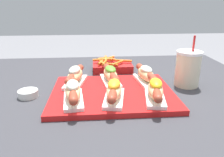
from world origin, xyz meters
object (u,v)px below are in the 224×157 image
(hot_dog_1, at_px, (114,91))
(hot_dog_4, at_px, (110,75))
(hot_dog_3, at_px, (75,76))
(sauce_bowl, at_px, (28,93))
(fries_basket, at_px, (112,66))
(serving_tray, at_px, (112,93))
(hot_dog_2, at_px, (155,90))
(drink_cup, at_px, (188,69))
(hot_dog_0, at_px, (73,92))
(hot_dog_5, at_px, (146,74))

(hot_dog_1, height_order, hot_dog_4, hot_dog_1)
(hot_dog_3, bearing_deg, hot_dog_4, 2.01)
(sauce_bowl, height_order, fries_basket, fries_basket)
(serving_tray, relative_size, fries_basket, 2.26)
(serving_tray, distance_m, sauce_bowl, 0.30)
(hot_dog_4, height_order, fries_basket, hot_dog_4)
(hot_dog_2, distance_m, drink_cup, 0.23)
(hot_dog_4, relative_size, sauce_bowl, 2.82)
(fries_basket, bearing_deg, sauce_bowl, -138.38)
(hot_dog_0, bearing_deg, hot_dog_2, -1.29)
(hot_dog_1, xyz_separation_m, drink_cup, (0.31, 0.15, 0.02))
(hot_dog_3, distance_m, fries_basket, 0.27)
(hot_dog_5, bearing_deg, serving_tray, -151.52)
(hot_dog_0, relative_size, hot_dog_4, 1.00)
(hot_dog_2, height_order, sauce_bowl, hot_dog_2)
(hot_dog_5, bearing_deg, hot_dog_3, 179.05)
(sauce_bowl, bearing_deg, hot_dog_0, -27.15)
(serving_tray, xyz_separation_m, hot_dog_2, (0.13, -0.08, 0.04))
(hot_dog_3, bearing_deg, serving_tray, -29.88)
(drink_cup, relative_size, fries_basket, 1.05)
(hot_dog_2, distance_m, hot_dog_3, 0.32)
(hot_dog_5, xyz_separation_m, fries_basket, (-0.12, 0.22, -0.03))
(hot_dog_0, relative_size, hot_dog_1, 1.01)
(serving_tray, height_order, fries_basket, fries_basket)
(serving_tray, relative_size, hot_dog_3, 2.23)
(hot_dog_4, relative_size, drink_cup, 0.97)
(hot_dog_2, bearing_deg, drink_cup, 42.34)
(hot_dog_5, xyz_separation_m, sauce_bowl, (-0.44, -0.06, -0.04))
(hot_dog_5, xyz_separation_m, drink_cup, (0.17, -0.00, 0.02))
(hot_dog_3, distance_m, hot_dog_5, 0.28)
(hot_dog_3, bearing_deg, hot_dog_0, -87.84)
(hot_dog_4, xyz_separation_m, sauce_bowl, (-0.30, -0.07, -0.04))
(hot_dog_2, height_order, drink_cup, drink_cup)
(hot_dog_3, distance_m, hot_dog_4, 0.14)
(hot_dog_2, distance_m, hot_dog_4, 0.21)
(hot_dog_1, height_order, hot_dog_2, same)
(hot_dog_3, height_order, sauce_bowl, hot_dog_3)
(serving_tray, height_order, hot_dog_0, hot_dog_0)
(hot_dog_0, height_order, drink_cup, drink_cup)
(hot_dog_2, height_order, hot_dog_5, hot_dog_2)
(hot_dog_4, distance_m, fries_basket, 0.22)
(hot_dog_1, bearing_deg, hot_dog_2, -2.09)
(hot_dog_4, bearing_deg, hot_dog_1, -89.99)
(drink_cup, bearing_deg, sauce_bowl, -173.94)
(fries_basket, bearing_deg, hot_dog_4, -96.05)
(hot_dog_3, bearing_deg, hot_dog_1, -48.66)
(hot_dog_4, relative_size, hot_dog_5, 1.00)
(hot_dog_0, xyz_separation_m, hot_dog_2, (0.27, -0.01, -0.00))
(hot_dog_4, bearing_deg, drink_cup, -1.78)
(hot_dog_3, height_order, hot_dog_4, hot_dog_3)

